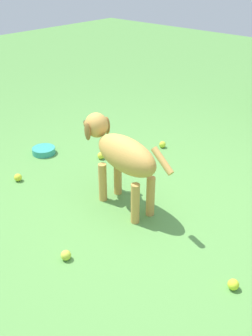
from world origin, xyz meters
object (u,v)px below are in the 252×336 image
at_px(tennis_ball_4, 162,144).
at_px(water_bowl, 44,151).
at_px(tennis_ball_1, 18,177).
at_px(dog, 121,153).
at_px(tennis_ball_2, 101,156).
at_px(tennis_ball_3, 233,284).
at_px(tennis_ball_0, 66,255).

xyz_separation_m(tennis_ball_4, water_bowl, (0.77, 0.87, -0.00)).
bearing_deg(tennis_ball_1, dog, -159.02).
relative_size(dog, tennis_ball_1, 14.61).
bearing_deg(tennis_ball_1, tennis_ball_2, -107.09).
distance_m(tennis_ball_2, water_bowl, 0.57).
height_order(dog, tennis_ball_3, dog).
xyz_separation_m(dog, tennis_ball_4, (0.37, -1.00, -0.40)).
relative_size(tennis_ball_0, tennis_ball_3, 1.00).
relative_size(dog, tennis_ball_0, 14.61).
bearing_deg(water_bowl, tennis_ball_4, -131.33).
distance_m(tennis_ball_0, tennis_ball_4, 1.78).
distance_m(dog, tennis_ball_1, 1.02).
bearing_deg(tennis_ball_0, tennis_ball_4, -72.48).
height_order(tennis_ball_1, tennis_ball_3, same).
bearing_deg(tennis_ball_2, tennis_ball_3, 159.81).
height_order(dog, tennis_ball_0, dog).
distance_m(tennis_ball_1, water_bowl, 0.53).
height_order(tennis_ball_2, tennis_ball_3, same).
distance_m(dog, tennis_ball_3, 1.17).
height_order(tennis_ball_0, tennis_ball_3, same).
height_order(dog, tennis_ball_1, dog).
relative_size(tennis_ball_1, tennis_ball_2, 1.00).
xyz_separation_m(tennis_ball_0, tennis_ball_2, (0.82, -1.12, 0.00)).
bearing_deg(water_bowl, tennis_ball_0, 147.65).
distance_m(dog, water_bowl, 1.21).
bearing_deg(tennis_ball_1, tennis_ball_0, 161.06).
bearing_deg(tennis_ball_4, tennis_ball_3, 139.91).
relative_size(tennis_ball_4, water_bowl, 0.30).
height_order(dog, tennis_ball_2, dog).
height_order(tennis_ball_0, tennis_ball_4, same).
bearing_deg(dog, tennis_ball_4, -61.60).
bearing_deg(water_bowl, tennis_ball_2, -149.09).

